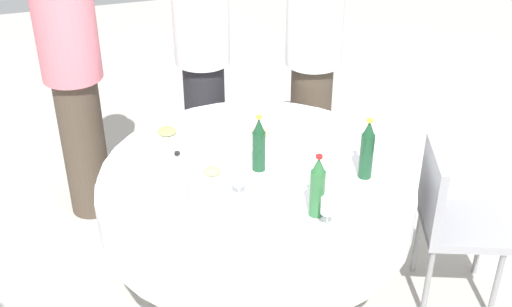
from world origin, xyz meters
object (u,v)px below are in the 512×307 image
Objects in this scene: wine_glass_front at (328,207)px; chair_south at (449,214)px; plate_right at (260,134)px; person_mid at (74,84)px; wine_glass_outer at (239,179)px; bottle_clear_left at (179,183)px; plate_west at (212,173)px; person_left at (313,70)px; bottle_green_front at (317,187)px; bottle_dark_green_mid at (259,145)px; person_east at (203,66)px; dining_table at (256,195)px; bottle_dark_green_east at (367,150)px; plate_north at (167,133)px.

wine_glass_front is 0.83m from chair_south.
plate_right is 1.05m from chair_south.
wine_glass_outer is at bearing -99.13° from person_mid.
wine_glass_outer is (0.03, -0.28, -0.05)m from bottle_clear_left.
plate_west is 1.20m from person_left.
bottle_green_front is at bearing -130.01° from wine_glass_outer.
bottle_dark_green_mid is 0.19× the size of person_east.
dining_table is at bearing 20.43° from bottle_green_front.
plate_right is (0.50, -0.25, -0.08)m from wine_glass_outer.
chair_south is (0.09, -0.75, -0.36)m from bottle_green_front.
bottle_clear_left is 1.50m from person_left.
plate_west is at bearing -97.71° from person_mid.
plate_right is at bearing -18.03° from bottle_dark_green_mid.
person_east is 1.74m from chair_south.
plate_right is at bearing -109.71° from chair_south.
person_left is at bearing -20.78° from person_east.
chair_south is at bearing -83.48° from bottle_green_front.
person_east is at bearing 0.56° from dining_table.
bottle_dark_green_east reaches higher than bottle_green_front.
bottle_green_front reaches higher than plate_right.
person_left is at bearing -35.54° from dining_table.
bottle_clear_left is 1.25m from person_mid.
bottle_dark_green_mid is at bearing 161.97° from plate_right.
bottle_dark_green_east is 0.45m from wine_glass_front.
dining_table is 5.12× the size of bottle_green_front.
person_mid is (0.51, 0.44, 0.12)m from plate_north.
bottle_dark_green_mid is 0.94× the size of bottle_dark_green_east.
chair_south is (-0.13, -0.42, -0.37)m from bottle_dark_green_east.
bottle_green_front is at bearing -140.08° from plate_west.
bottle_dark_green_east is at bearing -114.06° from bottle_dark_green_mid.
plate_north is at bearing 29.69° from bottle_green_front.
bottle_dark_green_east is 1.53× the size of plate_west.
plate_west is at bearing -99.10° from person_left.
dining_table is at bearing 128.76° from bottle_dark_green_mid.
bottle_dark_green_mid reaches higher than wine_glass_front.
wine_glass_outer reaches higher than plate_north.
wine_glass_outer is 0.15× the size of chair_south.
plate_right is at bearing -27.05° from wine_glass_outer.
person_mid is 1.05× the size of person_left.
bottle_dark_green_mid reaches higher than dining_table.
bottle_clear_left is at bearing 139.19° from plate_west.
wine_glass_front is at bearing -161.71° from dining_table.
bottle_dark_green_mid is 2.06× the size of wine_glass_front.
wine_glass_front is 0.09× the size of person_mid.
person_east is 0.68m from person_left.
dining_table is 0.28m from bottle_dark_green_mid.
plate_north is at bearing -4.98° from bottle_clear_left.
bottle_dark_green_east is 0.19× the size of person_mid.
plate_right is (0.53, -0.53, -0.13)m from bottle_clear_left.
bottle_green_front is (-0.43, -0.13, 0.01)m from bottle_dark_green_mid.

